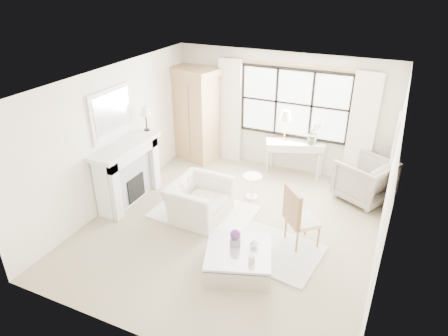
% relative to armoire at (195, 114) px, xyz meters
% --- Properties ---
extents(floor, '(5.50, 5.50, 0.00)m').
position_rel_armoire_xyz_m(floor, '(1.99, -2.38, -1.14)').
color(floor, tan).
rests_on(floor, ground).
extents(ceiling, '(5.50, 5.50, 0.00)m').
position_rel_armoire_xyz_m(ceiling, '(1.99, -2.38, 1.56)').
color(ceiling, white).
rests_on(ceiling, ground).
extents(wall_back, '(5.00, 0.00, 5.00)m').
position_rel_armoire_xyz_m(wall_back, '(1.99, 0.37, 0.21)').
color(wall_back, beige).
rests_on(wall_back, ground).
extents(wall_front, '(5.00, 0.00, 5.00)m').
position_rel_armoire_xyz_m(wall_front, '(1.99, -5.13, 0.21)').
color(wall_front, beige).
rests_on(wall_front, ground).
extents(wall_left, '(0.00, 5.50, 5.50)m').
position_rel_armoire_xyz_m(wall_left, '(-0.51, -2.38, 0.21)').
color(wall_left, white).
rests_on(wall_left, ground).
extents(wall_right, '(0.00, 5.50, 5.50)m').
position_rel_armoire_xyz_m(wall_right, '(4.49, -2.38, 0.21)').
color(wall_right, white).
rests_on(wall_right, ground).
extents(window_pane, '(2.40, 0.02, 1.50)m').
position_rel_armoire_xyz_m(window_pane, '(2.29, 0.35, 0.46)').
color(window_pane, silver).
rests_on(window_pane, wall_back).
extents(window_frame, '(2.50, 0.04, 1.50)m').
position_rel_armoire_xyz_m(window_frame, '(2.29, 0.34, 0.46)').
color(window_frame, black).
rests_on(window_frame, wall_back).
extents(curtain_rod, '(3.30, 0.04, 0.04)m').
position_rel_armoire_xyz_m(curtain_rod, '(2.29, 0.29, 1.33)').
color(curtain_rod, '#AD7B3C').
rests_on(curtain_rod, wall_back).
extents(curtain_left, '(0.55, 0.10, 2.47)m').
position_rel_armoire_xyz_m(curtain_left, '(0.79, 0.27, 0.10)').
color(curtain_left, white).
rests_on(curtain_left, ground).
extents(curtain_right, '(0.55, 0.10, 2.47)m').
position_rel_armoire_xyz_m(curtain_right, '(3.79, 0.27, 0.10)').
color(curtain_right, white).
rests_on(curtain_right, ground).
extents(fireplace, '(0.58, 1.66, 1.26)m').
position_rel_armoire_xyz_m(fireplace, '(-0.29, -2.38, -0.49)').
color(fireplace, white).
rests_on(fireplace, ground).
extents(mirror_frame, '(0.05, 1.15, 0.95)m').
position_rel_armoire_xyz_m(mirror_frame, '(-0.48, -2.38, 0.70)').
color(mirror_frame, white).
rests_on(mirror_frame, wall_left).
extents(mirror_glass, '(0.02, 1.00, 0.80)m').
position_rel_armoire_xyz_m(mirror_glass, '(-0.45, -2.38, 0.70)').
color(mirror_glass, silver).
rests_on(mirror_glass, wall_left).
extents(art_frame, '(0.04, 0.62, 0.82)m').
position_rel_armoire_xyz_m(art_frame, '(4.46, -0.68, 0.41)').
color(art_frame, white).
rests_on(art_frame, wall_right).
extents(art_canvas, '(0.01, 0.52, 0.72)m').
position_rel_armoire_xyz_m(art_canvas, '(4.44, -0.68, 0.41)').
color(art_canvas, beige).
rests_on(art_canvas, wall_right).
extents(mantel_lamp, '(0.22, 0.22, 0.51)m').
position_rel_armoire_xyz_m(mantel_lamp, '(-0.26, -1.62, 0.51)').
color(mantel_lamp, black).
rests_on(mantel_lamp, fireplace).
extents(armoire, '(1.27, 0.98, 2.24)m').
position_rel_armoire_xyz_m(armoire, '(0.00, 0.00, 0.00)').
color(armoire, tan).
rests_on(armoire, floor).
extents(console_table, '(1.38, 0.87, 0.80)m').
position_rel_armoire_xyz_m(console_table, '(2.45, 0.14, -0.74)').
color(console_table, white).
rests_on(console_table, floor).
extents(console_lamp, '(0.28, 0.28, 0.69)m').
position_rel_armoire_xyz_m(console_lamp, '(2.18, 0.16, 0.22)').
color(console_lamp, gold).
rests_on(console_lamp, console_table).
extents(orchid_plant, '(0.36, 0.34, 0.52)m').
position_rel_armoire_xyz_m(orchid_plant, '(2.83, 0.15, -0.08)').
color(orchid_plant, '#526B47').
rests_on(orchid_plant, console_table).
extents(side_table, '(0.40, 0.40, 0.51)m').
position_rel_armoire_xyz_m(side_table, '(1.96, -1.26, -0.81)').
color(side_table, white).
rests_on(side_table, floor).
extents(rug_left, '(1.93, 1.40, 0.03)m').
position_rel_armoire_xyz_m(rug_left, '(1.32, -2.18, -1.12)').
color(rug_left, white).
rests_on(rug_left, floor).
extents(rug_right, '(1.74, 1.40, 0.03)m').
position_rel_armoire_xyz_m(rug_right, '(2.88, -2.77, -1.12)').
color(rug_right, silver).
rests_on(rug_right, floor).
extents(club_armchair, '(1.03, 1.16, 0.73)m').
position_rel_armoire_xyz_m(club_armchair, '(1.29, -2.34, -0.78)').
color(club_armchair, silver).
rests_on(club_armchair, floor).
extents(wingback_chair, '(1.30, 1.29, 0.88)m').
position_rel_armoire_xyz_m(wingback_chair, '(4.04, -0.38, -0.70)').
color(wingback_chair, gray).
rests_on(wingback_chair, floor).
extents(french_chair, '(0.68, 0.68, 1.08)m').
position_rel_armoire_xyz_m(french_chair, '(3.26, -2.37, -0.83)').
color(french_chair, '#9E7342').
rests_on(french_chair, floor).
extents(coffee_table, '(1.27, 1.27, 0.38)m').
position_rel_armoire_xyz_m(coffee_table, '(2.55, -3.42, -0.96)').
color(coffee_table, silver).
rests_on(coffee_table, floor).
extents(planter_box, '(0.20, 0.20, 0.12)m').
position_rel_armoire_xyz_m(planter_box, '(2.45, -3.32, -0.70)').
color(planter_box, gray).
rests_on(planter_box, coffee_table).
extents(planter_flowers, '(0.16, 0.16, 0.16)m').
position_rel_armoire_xyz_m(planter_flowers, '(2.45, -3.32, -0.56)').
color(planter_flowers, '#602F76').
rests_on(planter_flowers, planter_box).
extents(pillar_candle, '(0.10, 0.10, 0.12)m').
position_rel_armoire_xyz_m(pillar_candle, '(2.83, -3.60, -0.70)').
color(pillar_candle, beige).
rests_on(pillar_candle, coffee_table).
extents(coffee_vase, '(0.17, 0.17, 0.14)m').
position_rel_armoire_xyz_m(coffee_vase, '(2.74, -3.25, -0.69)').
color(coffee_vase, white).
rests_on(coffee_vase, coffee_table).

